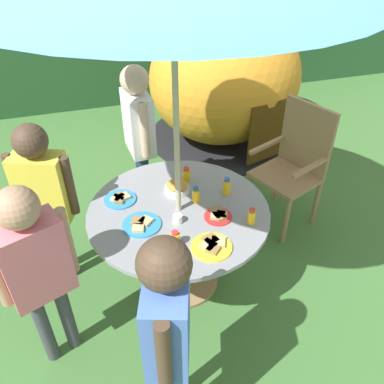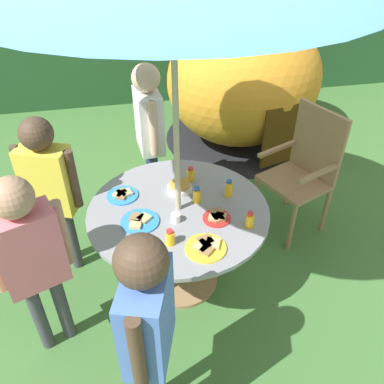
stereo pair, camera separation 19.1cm
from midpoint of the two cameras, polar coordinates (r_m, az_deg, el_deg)
ground_plane at (r=3.17m, az=0.06°, el=-12.43°), size 10.00×10.00×0.02m
hedge_backdrop at (r=5.91m, az=-7.50°, el=21.01°), size 9.00×0.70×1.61m
garden_table at (r=2.79m, az=0.07°, el=-5.34°), size 1.23×1.23×0.70m
wooden_chair at (r=3.45m, az=17.38°, el=3.54°), size 0.60×0.62×1.07m
dome_tent at (r=4.67m, az=8.69°, el=15.52°), size 2.22×2.22×1.47m
child_in_white_shirt at (r=3.40m, az=-4.57°, el=10.03°), size 0.23×0.46×1.36m
child_in_yellow_shirt at (r=2.87m, az=-18.10°, el=1.60°), size 0.41×0.30×1.29m
child_in_pink_shirt at (r=2.34m, az=-20.08°, el=-7.87°), size 0.42×0.30×1.31m
child_in_blue_shirt at (r=1.89m, az=-3.39°, el=-17.73°), size 0.29×0.44×1.35m
snack_bowl at (r=2.81m, az=0.14°, el=0.72°), size 0.18×0.18×0.08m
plate_center_front at (r=2.40m, az=4.34°, el=-7.88°), size 0.25×0.25×0.03m
plate_mid_left at (r=2.57m, az=-5.42°, el=-4.21°), size 0.25×0.25×0.03m
plate_front_edge at (r=2.80m, az=-8.03°, el=-0.45°), size 0.22×0.22×0.03m
plate_mid_right at (r=2.60m, az=5.70°, el=-3.63°), size 0.18×0.18×0.03m
juice_bottle_near_left at (r=2.78m, az=7.25°, el=0.44°), size 0.05×0.05×0.13m
juice_bottle_near_right at (r=2.39m, az=-0.88°, el=-6.61°), size 0.06×0.06×0.11m
juice_bottle_far_left at (r=2.71m, az=2.71°, el=-0.50°), size 0.05×0.05×0.12m
juice_bottle_far_right at (r=2.92m, az=1.66°, el=2.53°), size 0.06×0.06×0.11m
juice_bottle_center_back at (r=2.55m, az=10.40°, el=-4.01°), size 0.05×0.05×0.11m
cup_near at (r=2.56m, az=-0.23°, el=-3.78°), size 0.06×0.06×0.06m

